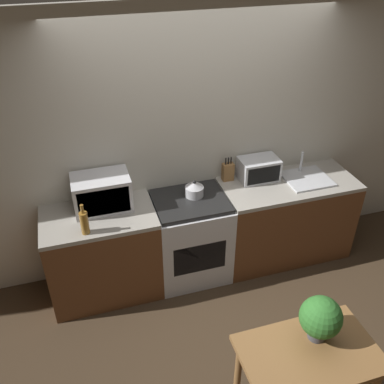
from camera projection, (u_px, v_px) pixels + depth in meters
The scene contains 13 objects.
ground_plane at pixel (237, 331), 3.84m from camera, with size 16.00×16.00×0.00m, color #3D2D1E.
wall_back at pixel (197, 143), 4.09m from camera, with size 10.00×0.06×2.60m.
counter_left_run at pixel (103, 254), 4.03m from camera, with size 1.01×0.62×0.90m.
counter_right_run at pixel (284, 219), 4.50m from camera, with size 1.36×0.62×0.90m.
stove_range at pixel (190, 237), 4.24m from camera, with size 0.71×0.62×0.90m.
kettle at pixel (194, 189), 4.02m from camera, with size 0.18×0.18×0.17m.
microwave at pixel (102, 192), 3.81m from camera, with size 0.51×0.34×0.32m.
bottle at pixel (84, 222), 3.52m from camera, with size 0.07×0.07×0.28m.
knife_block at pixel (228, 172), 4.24m from camera, with size 0.11×0.07×0.25m.
toaster_oven at pixel (259, 169), 4.25m from camera, with size 0.39×0.26×0.22m.
sink_basin at pixel (307, 178), 4.30m from camera, with size 0.44×0.41×0.24m.
dining_table at pixel (308, 364), 2.82m from camera, with size 0.90×0.56×0.77m.
potted_plant at pixel (321, 318), 2.76m from camera, with size 0.28×0.28×0.33m.
Camera 1 is at (-1.13, -2.30, 3.15)m, focal length 40.00 mm.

